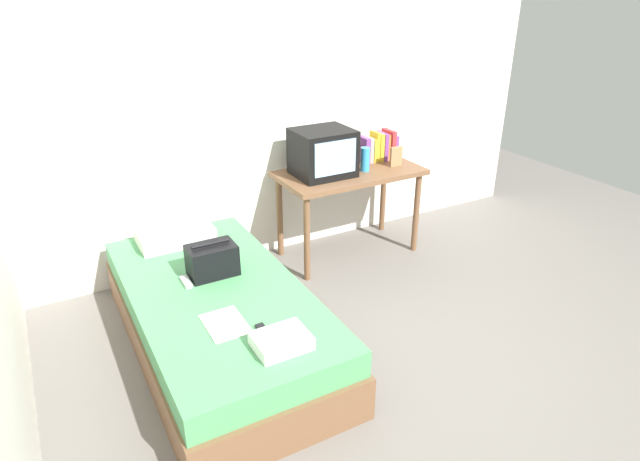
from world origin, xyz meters
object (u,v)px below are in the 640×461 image
at_px(remote_dark, 265,332).
at_px(folded_towel, 281,341).
at_px(tv, 323,153).
at_px(desk, 349,182).
at_px(picture_frame, 396,157).
at_px(magazine, 225,324).
at_px(water_bottle, 365,159).
at_px(book_row, 378,147).
at_px(bed, 219,319).
at_px(handbag, 212,260).
at_px(remote_silver, 186,282).
at_px(pillow, 175,235).

xyz_separation_m(remote_dark, folded_towel, (0.03, -0.14, 0.02)).
relative_size(tv, remote_dark, 2.82).
distance_m(desk, picture_frame, 0.44).
bearing_deg(folded_towel, remote_dark, 102.84).
height_order(desk, magazine, desk).
height_order(water_bottle, magazine, water_bottle).
bearing_deg(tv, book_row, 10.93).
relative_size(bed, handbag, 6.67).
bearing_deg(remote_silver, book_row, 20.50).
distance_m(desk, pillow, 1.44).
xyz_separation_m(desk, remote_dark, (-1.33, -1.29, -0.20)).
distance_m(book_row, remote_dark, 2.25).
height_order(picture_frame, remote_dark, picture_frame).
xyz_separation_m(bed, folded_towel, (0.10, -0.71, 0.25)).
relative_size(book_row, handbag, 1.14).
xyz_separation_m(book_row, picture_frame, (0.03, -0.22, -0.03)).
xyz_separation_m(desk, book_row, (0.36, 0.14, 0.20)).
xyz_separation_m(water_bottle, magazine, (-1.59, -1.05, -0.40)).
distance_m(pillow, remote_silver, 0.62).
distance_m(magazine, remote_silver, 0.53).
relative_size(water_bottle, pillow, 0.37).
xyz_separation_m(desk, remote_silver, (-1.54, -0.58, -0.20)).
distance_m(bed, pillow, 0.81).
height_order(water_bottle, folded_towel, water_bottle).
bearing_deg(picture_frame, magazine, -151.35).
relative_size(handbag, magazine, 1.03).
xyz_separation_m(pillow, remote_dark, (0.10, -1.33, -0.04)).
xyz_separation_m(water_bottle, folded_towel, (-1.40, -1.37, -0.37)).
bearing_deg(handbag, pillow, 97.78).
relative_size(book_row, magazine, 1.18).
distance_m(desk, book_row, 0.44).
bearing_deg(folded_towel, water_bottle, 44.39).
xyz_separation_m(bed, book_row, (1.76, 0.86, 0.63)).
xyz_separation_m(tv, book_row, (0.60, 0.12, -0.07)).
height_order(bed, tv, tv).
height_order(pillow, handbag, handbag).
bearing_deg(magazine, desk, 36.75).
bearing_deg(desk, water_bottle, -29.67).
bearing_deg(folded_towel, handbag, 93.63).
height_order(pillow, magazine, pillow).
bearing_deg(remote_silver, picture_frame, 14.31).
relative_size(desk, picture_frame, 7.14).
distance_m(water_bottle, pillow, 1.58).
bearing_deg(desk, remote_dark, -135.83).
bearing_deg(tv, magazine, -137.86).
distance_m(desk, remote_dark, 1.86).
bearing_deg(tv, picture_frame, -9.25).
bearing_deg(remote_silver, pillow, 80.11).
xyz_separation_m(desk, tv, (-0.24, 0.02, 0.27)).
distance_m(water_bottle, remote_dark, 1.93).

